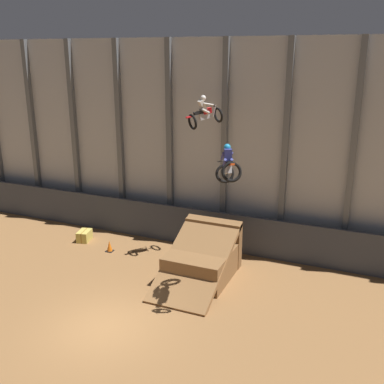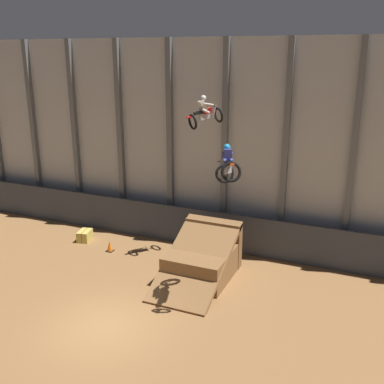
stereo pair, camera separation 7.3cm
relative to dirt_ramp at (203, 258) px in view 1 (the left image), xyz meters
name	(u,v)px [view 1 (the left image)]	position (x,y,z in m)	size (l,w,h in m)	color
ground_plane	(104,327)	(-1.85, -5.35, -0.80)	(60.00, 60.00, 0.00)	olive
arena_back_wall	(197,144)	(-1.85, 3.77, 4.45)	(32.00, 0.40, 10.51)	#ADB2B7
lower_barrier	(191,226)	(-1.85, 2.92, 0.21)	(31.36, 0.20, 2.03)	#383D47
dirt_ramp	(203,258)	(0.00, 0.00, 0.00)	(2.72, 4.84, 2.37)	brown
rider_bike_left_air	(205,114)	(-0.78, 2.00, 6.29)	(1.57, 1.72, 1.56)	black
rider_bike_right_air	(228,167)	(1.80, -2.18, 4.99)	(1.44, 1.80, 1.63)	black
traffic_cone_near_ramp	(110,246)	(-5.36, 0.45, -0.52)	(0.36, 0.36, 0.58)	black
hay_bale_trackside	(84,236)	(-7.38, 1.10, -0.52)	(0.79, 1.01, 0.57)	#CCB751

